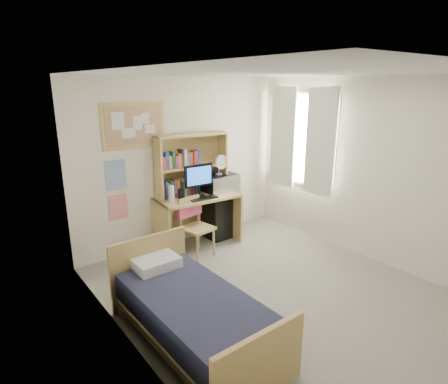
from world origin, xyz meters
TOP-DOWN VIEW (x-y plane):
  - floor at (0.00, 0.00)m, footprint 3.60×4.20m
  - ceiling at (0.00, 0.00)m, footprint 3.60×4.20m
  - wall_back at (0.00, 2.10)m, footprint 3.60×0.04m
  - wall_left at (-1.80, 0.00)m, footprint 0.04×4.20m
  - wall_right at (1.80, 0.00)m, footprint 0.04×4.20m
  - window_unit at (1.75, 1.20)m, footprint 0.10×1.40m
  - curtain_left at (1.72, 0.80)m, footprint 0.04×0.55m
  - curtain_right at (1.72, 1.60)m, footprint 0.04×0.55m
  - bulletin_board at (-0.78, 2.08)m, footprint 0.94×0.03m
  - poster_wave at (-1.10, 2.09)m, footprint 0.30×0.01m
  - poster_japan at (-1.10, 2.09)m, footprint 0.28×0.01m
  - desk at (0.04, 1.75)m, footprint 1.34×0.73m
  - desk_chair at (-0.18, 1.41)m, footprint 0.51×0.51m
  - mini_fridge at (0.51, 1.84)m, footprint 0.46×0.46m
  - bed at (-1.28, -0.19)m, footprint 0.94×1.84m
  - hutch at (0.05, 1.90)m, footprint 1.17×0.37m
  - monitor at (0.04, 1.70)m, footprint 0.47×0.07m
  - keyboard at (0.03, 1.56)m, footprint 0.45×0.17m
  - speaker_left at (-0.26, 1.71)m, footprint 0.08×0.08m
  - speaker_right at (0.34, 1.68)m, footprint 0.07×0.07m
  - water_bottle at (-0.44, 1.69)m, footprint 0.08×0.08m
  - hoodie at (-0.22, 1.61)m, footprint 0.45×0.20m
  - microwave at (0.51, 1.82)m, footprint 0.55×0.42m
  - desk_fan at (0.51, 1.82)m, footprint 0.23×0.23m
  - pillow at (-1.29, 0.56)m, footprint 0.49×0.35m

SIDE VIEW (x-z plane):
  - floor at x=0.00m, z-range -0.02..0.00m
  - bed at x=-1.28m, z-range 0.00..0.50m
  - mini_fridge at x=0.51m, z-range 0.00..0.76m
  - desk at x=0.04m, z-range 0.00..0.81m
  - desk_chair at x=-0.18m, z-range 0.00..0.89m
  - pillow at x=-1.29m, z-range 0.50..0.62m
  - hoodie at x=-0.22m, z-range 0.59..0.79m
  - poster_japan at x=-1.10m, z-range 0.60..0.96m
  - keyboard at x=0.03m, z-range 0.81..0.83m
  - speaker_right at x=0.34m, z-range 0.81..0.97m
  - speaker_left at x=-0.26m, z-range 0.81..0.99m
  - microwave at x=0.51m, z-range 0.76..1.08m
  - water_bottle at x=-0.44m, z-range 0.81..1.07m
  - monitor at x=0.04m, z-range 0.81..1.31m
  - desk_fan at x=0.51m, z-range 1.08..1.37m
  - poster_wave at x=-1.10m, z-range 1.04..1.46m
  - hutch at x=0.05m, z-range 0.81..1.76m
  - wall_back at x=0.00m, z-range 0.00..2.60m
  - wall_left at x=-1.80m, z-range 0.00..2.60m
  - wall_right at x=1.80m, z-range 0.00..2.60m
  - window_unit at x=1.75m, z-range 0.75..2.45m
  - curtain_left at x=1.72m, z-range 0.75..2.45m
  - curtain_right at x=1.72m, z-range 0.75..2.45m
  - bulletin_board at x=-0.78m, z-range 1.60..2.24m
  - ceiling at x=0.00m, z-range 2.59..2.61m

